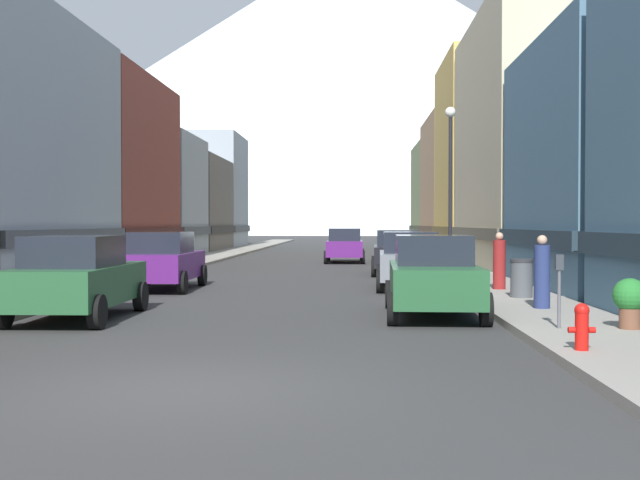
{
  "coord_description": "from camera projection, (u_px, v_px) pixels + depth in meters",
  "views": [
    {
      "loc": [
        2.05,
        -9.74,
        2.04
      ],
      "look_at": [
        0.15,
        35.84,
        1.1
      ],
      "focal_mm": 45.15,
      "sensor_mm": 36.0,
      "label": 1
    }
  ],
  "objects": [
    {
      "name": "ground_plane",
      "position": [
        186.0,
        390.0,
        9.85
      ],
      "size": [
        400.0,
        400.0,
        0.0
      ],
      "primitive_type": "plane",
      "color": "#333333"
    },
    {
      "name": "sidewalk_left",
      "position": [
        205.0,
        258.0,
        45.07
      ],
      "size": [
        2.5,
        100.0,
        0.15
      ],
      "primitive_type": "cube",
      "color": "gray",
      "rests_on": "ground"
    },
    {
      "name": "sidewalk_right",
      "position": [
        429.0,
        259.0,
        44.55
      ],
      "size": [
        2.5,
        100.0,
        0.15
      ],
      "primitive_type": "cube",
      "color": "gray",
      "rests_on": "ground"
    },
    {
      "name": "storefront_left_2",
      "position": [
        54.0,
        175.0,
        38.95
      ],
      "size": [
        10.27,
        11.18,
        9.07
      ],
      "color": "brown",
      "rests_on": "ground"
    },
    {
      "name": "storefront_left_3",
      "position": [
        129.0,
        199.0,
        48.99
      ],
      "size": [
        8.58,
        8.24,
        7.36
      ],
      "color": "#99A5B2",
      "rests_on": "ground"
    },
    {
      "name": "storefront_left_4",
      "position": [
        178.0,
        206.0,
        58.77
      ],
      "size": [
        6.93,
        10.53,
        6.83
      ],
      "color": "#66605B",
      "rests_on": "ground"
    },
    {
      "name": "storefront_left_5",
      "position": [
        184.0,
        194.0,
        68.73
      ],
      "size": [
        10.18,
        8.94,
        9.53
      ],
      "color": "#99A5B2",
      "rests_on": "ground"
    },
    {
      "name": "storefront_right_2",
      "position": [
        572.0,
        147.0,
        36.26
      ],
      "size": [
        9.1,
        13.75,
        11.35
      ],
      "color": "beige",
      "rests_on": "ground"
    },
    {
      "name": "storefront_right_3",
      "position": [
        524.0,
        161.0,
        48.8
      ],
      "size": [
        10.07,
        10.25,
        11.99
      ],
      "color": "#D8B259",
      "rests_on": "ground"
    },
    {
      "name": "storefront_right_4",
      "position": [
        490.0,
        187.0,
        59.77
      ],
      "size": [
        9.65,
        11.39,
        9.85
      ],
      "color": "tan",
      "rests_on": "ground"
    },
    {
      "name": "storefront_right_5",
      "position": [
        460.0,
        198.0,
        70.84
      ],
      "size": [
        8.11,
        10.6,
        8.95
      ],
      "color": "#8C9966",
      "rests_on": "ground"
    },
    {
      "name": "car_left_0",
      "position": [
        77.0,
        277.0,
        17.01
      ],
      "size": [
        2.11,
        4.42,
        1.78
      ],
      "color": "#265933",
      "rests_on": "ground"
    },
    {
      "name": "car_left_1",
      "position": [
        163.0,
        261.0,
        24.65
      ],
      "size": [
        2.11,
        4.42,
        1.78
      ],
      "color": "#591E72",
      "rests_on": "ground"
    },
    {
      "name": "car_right_0",
      "position": [
        433.0,
        275.0,
        17.62
      ],
      "size": [
        2.18,
        4.45,
        1.78
      ],
      "color": "#265933",
      "rests_on": "ground"
    },
    {
      "name": "car_right_1",
      "position": [
        410.0,
        260.0,
        24.97
      ],
      "size": [
        2.18,
        4.46,
        1.78
      ],
      "color": "slate",
      "rests_on": "ground"
    },
    {
      "name": "car_right_2",
      "position": [
        397.0,
        252.0,
        32.0
      ],
      "size": [
        2.17,
        4.45,
        1.78
      ],
      "color": "black",
      "rests_on": "ground"
    },
    {
      "name": "car_driving_0",
      "position": [
        345.0,
        245.0,
        41.87
      ],
      "size": [
        2.06,
        4.4,
        1.78
      ],
      "color": "#591E72",
      "rests_on": "ground"
    },
    {
      "name": "fire_hydrant_near",
      "position": [
        582.0,
        325.0,
        11.95
      ],
      "size": [
        0.4,
        0.22,
        0.7
      ],
      "color": "red",
      "rests_on": "sidewalk_right"
    },
    {
      "name": "parking_meter_near",
      "position": [
        559.0,
        280.0,
        14.44
      ],
      "size": [
        0.14,
        0.1,
        1.33
      ],
      "color": "#595960",
      "rests_on": "sidewalk_right"
    },
    {
      "name": "trash_bin_right",
      "position": [
        521.0,
        278.0,
        20.55
      ],
      "size": [
        0.59,
        0.59,
        0.98
      ],
      "color": "#4C5156",
      "rests_on": "sidewalk_right"
    },
    {
      "name": "potted_plant_0",
      "position": [
        630.0,
        299.0,
        14.38
      ],
      "size": [
        0.6,
        0.6,
        0.91
      ],
      "color": "brown",
      "rests_on": "sidewalk_right"
    },
    {
      "name": "pedestrian_0",
      "position": [
        499.0,
        263.0,
        23.12
      ],
      "size": [
        0.36,
        0.36,
        1.63
      ],
      "color": "maroon",
      "rests_on": "sidewalk_right"
    },
    {
      "name": "pedestrian_1",
      "position": [
        542.0,
        275.0,
        17.89
      ],
      "size": [
        0.36,
        0.36,
        1.63
      ],
      "color": "navy",
      "rests_on": "sidewalk_right"
    },
    {
      "name": "streetlamp_right",
      "position": [
        450.0,
        166.0,
        27.39
      ],
      "size": [
        0.36,
        0.36,
        5.86
      ],
      "color": "black",
      "rests_on": "sidewalk_right"
    },
    {
      "name": "mountain_backdrop",
      "position": [
        353.0,
        85.0,
        268.5
      ],
      "size": [
        276.4,
        276.4,
        96.67
      ],
      "primitive_type": "cone",
      "color": "silver",
      "rests_on": "ground"
    }
  ]
}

